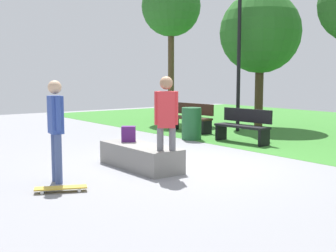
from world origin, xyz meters
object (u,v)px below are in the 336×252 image
skater_watching (166,117)px  park_bench_far_left (191,117)px  skateboard_by_ledge (61,188)px  backpack_on_ledge (129,134)px  tree_slender_maple (171,8)px  park_bench_far_right (243,125)px  tree_leaning_ash (260,33)px  trash_bin (192,124)px  skater_performing_trick (56,123)px  lamp_post (239,46)px  concrete_ledge (140,156)px

skater_watching → park_bench_far_left: bearing=136.0°
skateboard_by_ledge → park_bench_far_left: bearing=125.0°
backpack_on_ledge → tree_slender_maple: size_ratio=0.06×
skater_watching → tree_slender_maple: 10.49m
backpack_on_ledge → park_bench_far_right: 4.02m
skater_watching → tree_leaning_ash: bearing=120.4°
trash_bin → skater_performing_trick: bearing=-63.6°
lamp_post → skater_performing_trick: bearing=-67.9°
park_bench_far_right → tree_slender_maple: (-5.96, 2.09, 3.98)m
concrete_ledge → skater_performing_trick: bearing=-85.4°
concrete_ledge → backpack_on_ledge: 0.64m
park_bench_far_left → trash_bin: size_ratio=1.81×
concrete_ledge → tree_slender_maple: tree_slender_maple is taller
skater_performing_trick → tree_leaning_ash: 10.01m
park_bench_far_left → park_bench_far_right: (2.62, -0.36, 0.00)m
tree_slender_maple → tree_leaning_ash: size_ratio=1.20×
concrete_ledge → park_bench_far_left: park_bench_far_left is taller
lamp_post → tree_slender_maple: bearing=174.1°
park_bench_far_right → tree_leaning_ash: size_ratio=0.35×
park_bench_far_left → skateboard_by_ledge: bearing=-55.0°
skater_watching → lamp_post: lamp_post is taller
skateboard_by_ledge → concrete_ledge: bearing=111.3°
concrete_ledge → park_bench_far_left: size_ratio=1.20×
skater_watching → skateboard_by_ledge: skater_watching is taller
park_bench_far_left → tree_leaning_ash: bearing=85.0°
skater_performing_trick → skater_watching: (0.68, 1.81, 0.05)m
skater_performing_trick → tree_leaning_ash: tree_leaning_ash is taller
backpack_on_ledge → park_bench_far_right: park_bench_far_right is taller
backpack_on_ledge → park_bench_far_left: park_bench_far_left is taller
concrete_ledge → skater_performing_trick: (0.14, -1.78, 0.79)m
concrete_ledge → park_bench_far_left: bearing=130.0°
park_bench_far_right → lamp_post: bearing=137.7°
park_bench_far_right → park_bench_far_left: bearing=172.1°
skater_watching → park_bench_far_right: (-1.89, 4.00, -0.58)m
park_bench_far_left → tree_leaning_ash: size_ratio=0.35×
skater_performing_trick → lamp_post: size_ratio=0.38×
skater_watching → lamp_post: size_ratio=0.40×
skateboard_by_ledge → trash_bin: (-3.15, 5.29, 0.39)m
skateboard_by_ledge → tree_leaning_ash: size_ratio=0.17×
skater_performing_trick → park_bench_far_left: 7.28m
park_bench_far_left → lamp_post: bearing=58.4°
backpack_on_ledge → tree_slender_maple: tree_slender_maple is taller
skateboard_by_ledge → tree_leaning_ash: bearing=114.4°
backpack_on_ledge → skater_performing_trick: 1.98m
tree_slender_maple → tree_leaning_ash: bearing=18.2°
tree_slender_maple → trash_bin: size_ratio=6.26×
concrete_ledge → trash_bin: size_ratio=2.17×
lamp_post → park_bench_far_left: bearing=-121.6°
lamp_post → trash_bin: (0.51, -2.38, -2.28)m
tree_slender_maple → skater_watching: bearing=-37.8°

